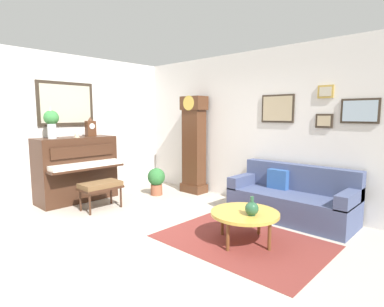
% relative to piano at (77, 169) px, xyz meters
% --- Properties ---
extents(ground_plane, '(6.40, 6.00, 0.10)m').
position_rel_piano_xyz_m(ground_plane, '(2.23, -0.12, -0.67)').
color(ground_plane, '#B2A899').
extents(wall_left, '(0.13, 4.90, 2.80)m').
position_rel_piano_xyz_m(wall_left, '(-0.37, -0.12, 0.79)').
color(wall_left, silver).
rests_on(wall_left, ground_plane).
extents(wall_back, '(5.30, 0.13, 2.80)m').
position_rel_piano_xyz_m(wall_back, '(2.25, 2.28, 0.79)').
color(wall_back, silver).
rests_on(wall_back, ground_plane).
extents(area_rug, '(2.10, 1.50, 0.01)m').
position_rel_piano_xyz_m(area_rug, '(3.42, 0.55, -0.61)').
color(area_rug, maroon).
rests_on(area_rug, ground_plane).
extents(piano, '(0.87, 1.44, 1.22)m').
position_rel_piano_xyz_m(piano, '(0.00, 0.00, 0.00)').
color(piano, '#3D2316').
rests_on(piano, ground_plane).
extents(piano_bench, '(0.42, 0.70, 0.48)m').
position_rel_piano_xyz_m(piano_bench, '(0.83, 0.01, -0.21)').
color(piano_bench, '#3D2316').
rests_on(piano_bench, ground_plane).
extents(grandfather_clock, '(0.52, 0.34, 2.03)m').
position_rel_piano_xyz_m(grandfather_clock, '(1.20, 2.01, 0.35)').
color(grandfather_clock, '#4C2B19').
rests_on(grandfather_clock, ground_plane).
extents(couch, '(1.90, 0.80, 0.84)m').
position_rel_piano_xyz_m(couch, '(3.48, 1.84, -0.31)').
color(couch, '#424C70').
rests_on(couch, ground_plane).
extents(coffee_table, '(0.88, 0.88, 0.41)m').
position_rel_piano_xyz_m(coffee_table, '(3.45, 0.54, -0.24)').
color(coffee_table, gold).
rests_on(coffee_table, ground_plane).
extents(mantel_clock, '(0.13, 0.18, 0.38)m').
position_rel_piano_xyz_m(mantel_clock, '(0.00, 0.32, 0.78)').
color(mantel_clock, '#4C2B19').
rests_on(mantel_clock, piano).
extents(flower_vase, '(0.26, 0.26, 0.58)m').
position_rel_piano_xyz_m(flower_vase, '(0.00, -0.42, 0.92)').
color(flower_vase, silver).
rests_on(flower_vase, piano).
extents(teacup, '(0.12, 0.12, 0.06)m').
position_rel_piano_xyz_m(teacup, '(0.12, -0.02, 0.63)').
color(teacup, beige).
rests_on(teacup, piano).
extents(green_jug, '(0.17, 0.17, 0.24)m').
position_rel_piano_xyz_m(green_jug, '(3.59, 0.48, -0.12)').
color(green_jug, '#234C33').
rests_on(green_jug, coffee_table).
extents(potted_plant, '(0.36, 0.36, 0.56)m').
position_rel_piano_xyz_m(potted_plant, '(0.81, 1.30, -0.30)').
color(potted_plant, '#935138').
rests_on(potted_plant, ground_plane).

